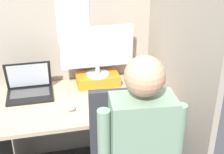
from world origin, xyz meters
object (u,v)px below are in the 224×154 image
(coffee_mug, at_px, (140,73))
(laptop, at_px, (30,89))
(stapler, at_px, (148,89))
(paper_box, at_px, (98,79))
(monitor, at_px, (97,49))
(carrot_toy, at_px, (124,111))

(coffee_mug, bearing_deg, laptop, -174.91)
(coffee_mug, bearing_deg, stapler, -91.73)
(stapler, bearing_deg, laptop, 170.48)
(paper_box, height_order, monitor, monitor)
(stapler, height_order, carrot_toy, stapler)
(monitor, relative_size, laptop, 1.68)
(stapler, bearing_deg, carrot_toy, -134.64)
(monitor, xyz_separation_m, coffee_mug, (0.38, 0.02, -0.26))
(paper_box, distance_m, laptop, 0.56)
(carrot_toy, bearing_deg, stapler, 45.36)
(laptop, relative_size, carrot_toy, 2.79)
(stapler, distance_m, carrot_toy, 0.40)
(paper_box, xyz_separation_m, coffee_mug, (0.38, 0.02, 0.01))
(monitor, xyz_separation_m, carrot_toy, (0.09, -0.50, -0.28))
(stapler, xyz_separation_m, carrot_toy, (-0.28, -0.28, -0.00))
(paper_box, distance_m, coffee_mug, 0.38)
(coffee_mug, bearing_deg, paper_box, -176.99)
(stapler, bearing_deg, coffee_mug, 88.27)
(paper_box, xyz_separation_m, stapler, (0.37, -0.22, -0.02))
(paper_box, distance_m, monitor, 0.26)
(paper_box, distance_m, carrot_toy, 0.51)
(monitor, height_order, stapler, monitor)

